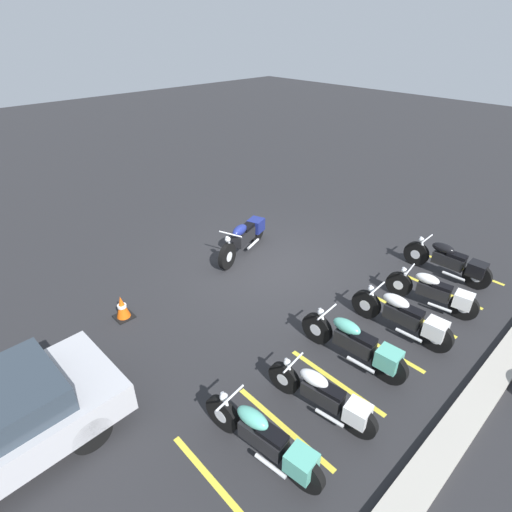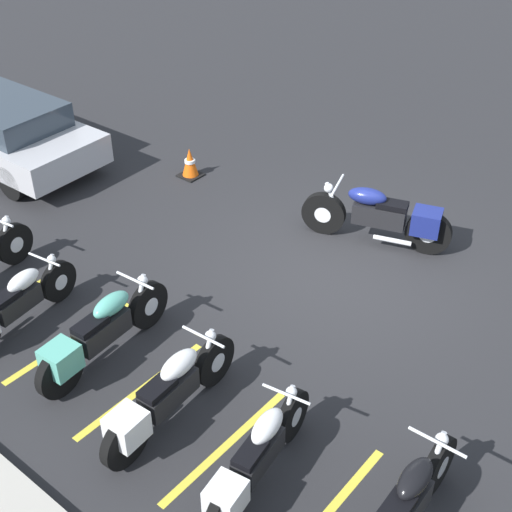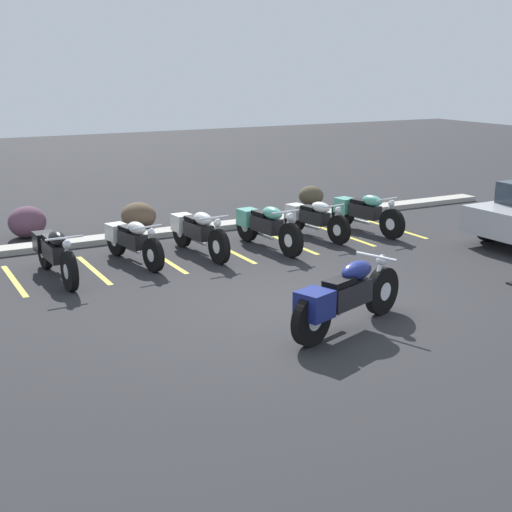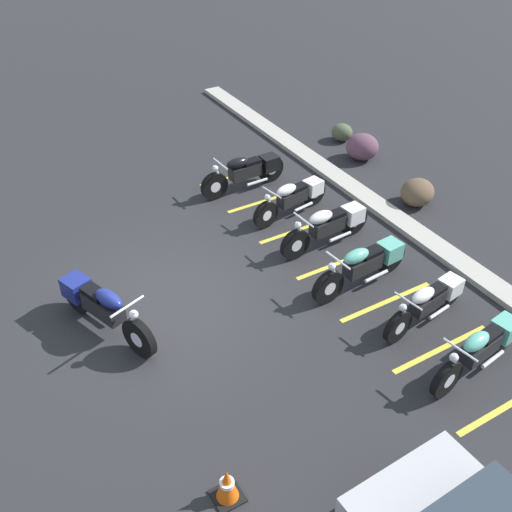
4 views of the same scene
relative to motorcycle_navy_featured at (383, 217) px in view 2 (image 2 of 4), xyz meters
name	(u,v)px [view 2 (image 2 of 4)]	position (x,y,z in m)	size (l,w,h in m)	color
ground	(343,271)	(0.03, 1.03, -0.51)	(60.00, 60.00, 0.00)	#262628
motorcycle_navy_featured	(383,217)	(0.00, 0.00, 0.00)	(2.34, 1.06, 0.96)	black
parked_bike_1	(255,459)	(-1.42, 4.93, -0.07)	(0.69, 2.08, 0.82)	black
parked_bike_2	(165,396)	(-0.07, 4.91, -0.04)	(0.63, 2.23, 0.88)	black
parked_bike_3	(99,334)	(1.35, 4.69, -0.03)	(0.64, 2.27, 0.89)	black
parked_bike_4	(13,305)	(2.73, 5.02, -0.08)	(0.66, 2.05, 0.81)	black
car_silver	(0,129)	(7.18, 2.14, 0.17)	(4.35, 1.93, 1.29)	black
traffic_cone	(190,163)	(3.97, 0.31, -0.24)	(0.40, 0.40, 0.57)	black
stall_line_2	(226,446)	(-0.82, 4.73, -0.51)	(0.10, 2.10, 0.00)	gold
stall_line_3	(141,389)	(0.59, 4.73, -0.51)	(0.10, 2.10, 0.00)	gold
stall_line_4	(70,341)	(2.00, 4.73, -0.51)	(0.10, 2.10, 0.00)	gold
stall_line_5	(8,300)	(3.41, 4.73, -0.51)	(0.10, 2.10, 0.00)	gold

